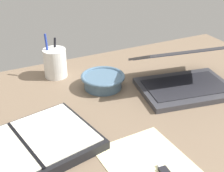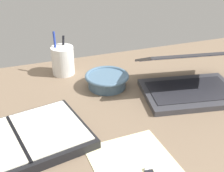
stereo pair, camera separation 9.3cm
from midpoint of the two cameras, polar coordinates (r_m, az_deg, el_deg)
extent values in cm
cube|color=#75604C|center=(89.84, 5.93, -7.43)|extent=(140.00, 100.00, 2.00)
cube|color=#38383D|center=(106.02, 16.52, -1.24)|extent=(33.13, 25.68, 1.80)
cube|color=#232328|center=(105.53, 16.59, -0.76)|extent=(28.59, 19.29, 0.24)
cube|color=#38383D|center=(106.30, 15.97, 5.18)|extent=(32.84, 23.98, 9.79)
cube|color=navy|center=(106.02, 16.05, 4.99)|extent=(30.12, 21.51, 8.45)
cylinder|color=slate|center=(105.99, 1.58, 0.76)|extent=(12.74, 12.74, 4.14)
torus|color=slate|center=(105.03, 1.60, 1.76)|extent=(14.99, 14.99, 1.20)
cylinder|color=white|center=(114.75, -6.69, 4.60)|extent=(8.16, 8.16, 10.41)
cylinder|color=black|center=(115.91, -6.64, 6.07)|extent=(1.79, 1.14, 12.95)
cylinder|color=#233899|center=(113.14, -7.91, 6.01)|extent=(1.00, 4.35, 14.89)
cube|color=black|center=(82.73, -13.58, -9.91)|extent=(38.67, 29.56, 2.45)
cube|color=silver|center=(83.89, -8.24, -7.50)|extent=(19.98, 23.80, 0.30)
cube|color=black|center=(81.80, -13.70, -9.07)|extent=(4.98, 20.74, 0.30)
cube|color=silver|center=(75.07, 10.12, -14.93)|extent=(1.26, 1.26, 0.60)
camera|label=1|loc=(0.05, -87.14, 1.57)|focal=50.00mm
camera|label=2|loc=(0.05, 92.86, -1.57)|focal=50.00mm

